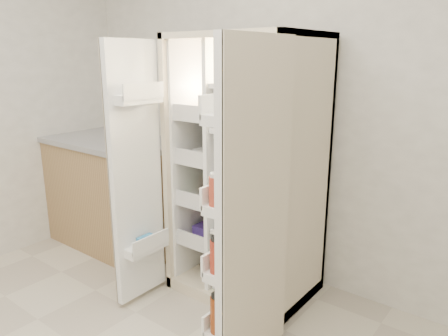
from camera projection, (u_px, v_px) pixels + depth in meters
The scene contains 5 objects.
wall_back at pixel (285, 100), 3.06m from camera, with size 4.00×0.02×2.70m, color white.
refrigerator at pixel (252, 190), 2.98m from camera, with size 0.92×0.70×1.80m.
freezer_door at pixel (136, 176), 2.79m from camera, with size 0.15×0.40×1.72m.
fridge_door at pixel (252, 218), 2.14m from camera, with size 0.17×0.58×1.72m.
kitchen_counter at pixel (115, 192), 3.77m from camera, with size 1.33×0.71×0.96m.
Camera 1 is at (1.55, -0.71, 1.66)m, focal length 34.00 mm.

